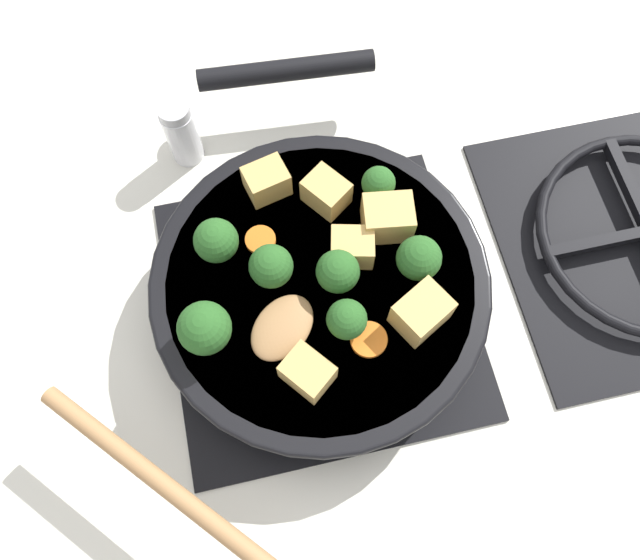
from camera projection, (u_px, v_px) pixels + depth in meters
The scene contains 20 objects.
ground_plane at pixel (320, 308), 0.65m from camera, with size 2.40×2.40×0.00m, color silver.
front_burner_grate at pixel (320, 304), 0.64m from camera, with size 0.31×0.31×0.03m.
skillet_pan at pixel (320, 286), 0.60m from camera, with size 0.43×0.32×0.05m.
wooden_spoon at pixel (215, 417), 0.53m from camera, with size 0.25×0.25×0.02m.
tofu_cube_center_large at pixel (387, 218), 0.58m from camera, with size 0.05×0.04×0.04m, color tan.
tofu_cube_near_handle at pixel (352, 247), 0.57m from camera, with size 0.04×0.03×0.03m, color tan.
tofu_cube_east_chunk at pixel (326, 192), 0.60m from camera, with size 0.04×0.03×0.03m, color tan.
tofu_cube_west_chunk at pixel (267, 181), 0.60m from camera, with size 0.04×0.03×0.03m, color tan.
tofu_cube_back_piece at pixel (422, 312), 0.55m from camera, with size 0.05×0.04×0.04m, color tan.
tofu_cube_front_piece at pixel (308, 373), 0.53m from camera, with size 0.04×0.03×0.03m, color tan.
broccoli_floret_near_spoon at pixel (347, 320), 0.54m from camera, with size 0.04×0.04×0.04m.
broccoli_floret_center_top at pixel (204, 328), 0.53m from camera, with size 0.05×0.05×0.05m.
broccoli_floret_east_rim at pixel (338, 272), 0.55m from camera, with size 0.04×0.04×0.05m.
broccoli_floret_west_rim at pixel (271, 266), 0.56m from camera, with size 0.04×0.04×0.05m.
broccoli_floret_north_edge at pixel (419, 258), 0.56m from camera, with size 0.04×0.04×0.05m.
broccoli_floret_south_cluster at pixel (378, 184), 0.59m from camera, with size 0.03×0.03×0.04m.
broccoli_floret_mid_floret at pixel (216, 241), 0.56m from camera, with size 0.04×0.04×0.05m.
carrot_slice_orange_thin at pixel (260, 240), 0.59m from camera, with size 0.03×0.03×0.01m, color orange.
carrot_slice_near_center at pixel (369, 340), 0.56m from camera, with size 0.03×0.03×0.01m, color orange.
salt_shaker at pixel (181, 132), 0.68m from camera, with size 0.04×0.04×0.09m.
Camera 1 is at (0.21, -0.05, 0.62)m, focal length 35.00 mm.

